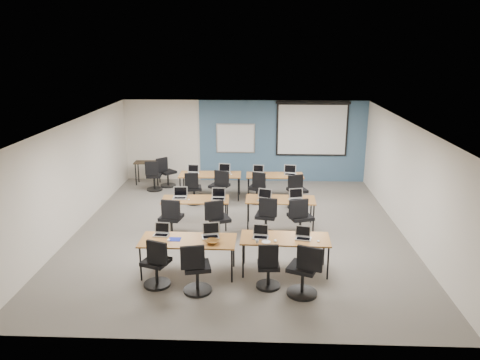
{
  "coord_description": "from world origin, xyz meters",
  "views": [
    {
      "loc": [
        0.48,
        -10.77,
        4.45
      ],
      "look_at": [
        0.01,
        0.4,
        1.19
      ],
      "focal_mm": 35.0,
      "sensor_mm": 36.0,
      "label": 1
    }
  ],
  "objects_px": {
    "training_table_mid_right": "(280,201)",
    "laptop_5": "(218,196)",
    "laptop_7": "(296,197)",
    "laptop_11": "(290,172)",
    "whiteboard": "(236,138)",
    "utility_table": "(147,165)",
    "training_table_front_left": "(188,242)",
    "training_table_back_right": "(275,176)",
    "training_table_back_left": "(210,175)",
    "laptop_6": "(265,197)",
    "task_chair_5": "(218,223)",
    "spare_chair_a": "(166,175)",
    "laptop_0": "(162,232)",
    "task_chair_11": "(297,194)",
    "spare_chair_b": "(154,178)",
    "task_chair_6": "(266,220)",
    "training_table_front_right": "(285,240)",
    "task_chair_10": "(257,190)",
    "task_chair_1": "(196,272)",
    "task_chair_7": "(300,222)",
    "task_chair_4": "(171,222)",
    "laptop_10": "(258,171)",
    "laptop_9": "(224,171)",
    "laptop_4": "(180,195)",
    "laptop_3": "(303,236)",
    "task_chair_8": "(193,191)",
    "task_chair_0": "(157,267)",
    "laptop_1": "(211,233)",
    "laptop_2": "(261,234)",
    "training_table_mid_left": "(196,201)",
    "laptop_8": "(193,171)",
    "task_chair_9": "(220,190)",
    "task_chair_3": "(304,274)"
  },
  "relations": [
    {
      "from": "whiteboard",
      "to": "utility_table",
      "type": "relative_size",
      "value": 1.54
    },
    {
      "from": "task_chair_4",
      "to": "laptop_10",
      "type": "xyz_separation_m",
      "value": [
        2.03,
        3.29,
        0.37
      ]
    },
    {
      "from": "laptop_11",
      "to": "training_table_back_left",
      "type": "bearing_deg",
      "value": -168.49
    },
    {
      "from": "task_chair_1",
      "to": "utility_table",
      "type": "relative_size",
      "value": 1.22
    },
    {
      "from": "laptop_0",
      "to": "laptop_7",
      "type": "relative_size",
      "value": 0.86
    },
    {
      "from": "training_table_back_right",
      "to": "task_chair_1",
      "type": "relative_size",
      "value": 1.66
    },
    {
      "from": "training_table_back_left",
      "to": "task_chair_11",
      "type": "height_order",
      "value": "task_chair_11"
    },
    {
      "from": "spare_chair_a",
      "to": "laptop_0",
      "type": "bearing_deg",
      "value": -124.65
    },
    {
      "from": "laptop_0",
      "to": "task_chair_8",
      "type": "bearing_deg",
      "value": 93.61
    },
    {
      "from": "task_chair_3",
      "to": "laptop_9",
      "type": "bearing_deg",
      "value": 130.63
    },
    {
      "from": "laptop_2",
      "to": "laptop_3",
      "type": "height_order",
      "value": "laptop_2"
    },
    {
      "from": "laptop_3",
      "to": "task_chair_8",
      "type": "xyz_separation_m",
      "value": [
        -2.77,
        4.08,
        -0.39
      ]
    },
    {
      "from": "training_table_mid_right",
      "to": "task_chair_7",
      "type": "height_order",
      "value": "task_chair_7"
    },
    {
      "from": "training_table_front_right",
      "to": "laptop_7",
      "type": "xyz_separation_m",
      "value": [
        0.39,
        2.39,
        0.11
      ]
    },
    {
      "from": "task_chair_1",
      "to": "laptop_9",
      "type": "distance_m",
      "value": 5.78
    },
    {
      "from": "task_chair_6",
      "to": "laptop_11",
      "type": "distance_m",
      "value": 3.08
    },
    {
      "from": "laptop_0",
      "to": "training_table_front_left",
      "type": "bearing_deg",
      "value": -17.45
    },
    {
      "from": "laptop_5",
      "to": "task_chair_6",
      "type": "height_order",
      "value": "task_chair_6"
    },
    {
      "from": "laptop_7",
      "to": "laptop_11",
      "type": "relative_size",
      "value": 0.99
    },
    {
      "from": "training_table_back_right",
      "to": "spare_chair_b",
      "type": "height_order",
      "value": "spare_chair_b"
    },
    {
      "from": "laptop_7",
      "to": "task_chair_7",
      "type": "bearing_deg",
      "value": -99.93
    },
    {
      "from": "task_chair_5",
      "to": "training_table_front_left",
      "type": "bearing_deg",
      "value": -126.06
    },
    {
      "from": "training_table_back_left",
      "to": "spare_chair_b",
      "type": "distance_m",
      "value": 1.97
    },
    {
      "from": "training_table_back_left",
      "to": "laptop_9",
      "type": "distance_m",
      "value": 0.45
    },
    {
      "from": "training_table_back_left",
      "to": "laptop_6",
      "type": "xyz_separation_m",
      "value": [
        1.61,
        -2.33,
        0.11
      ]
    },
    {
      "from": "laptop_7",
      "to": "task_chair_10",
      "type": "xyz_separation_m",
      "value": [
        -0.97,
        1.81,
        -0.4
      ]
    },
    {
      "from": "training_table_back_right",
      "to": "laptop_6",
      "type": "bearing_deg",
      "value": -98.48
    },
    {
      "from": "utility_table",
      "to": "spare_chair_a",
      "type": "bearing_deg",
      "value": -25.02
    },
    {
      "from": "laptop_6",
      "to": "spare_chair_a",
      "type": "distance_m",
      "value": 4.63
    },
    {
      "from": "task_chair_9",
      "to": "task_chair_11",
      "type": "height_order",
      "value": "task_chair_9"
    },
    {
      "from": "training_table_mid_left",
      "to": "spare_chair_a",
      "type": "distance_m",
      "value": 3.67
    },
    {
      "from": "laptop_3",
      "to": "task_chair_7",
      "type": "distance_m",
      "value": 1.69
    },
    {
      "from": "laptop_3",
      "to": "task_chair_5",
      "type": "distance_m",
      "value": 2.41
    },
    {
      "from": "task_chair_1",
      "to": "task_chair_11",
      "type": "relative_size",
      "value": 1.0
    },
    {
      "from": "laptop_4",
      "to": "training_table_back_left",
      "type": "bearing_deg",
      "value": 74.64
    },
    {
      "from": "task_chair_10",
      "to": "task_chair_1",
      "type": "bearing_deg",
      "value": -84.52
    },
    {
      "from": "task_chair_0",
      "to": "laptop_1",
      "type": "distance_m",
      "value": 1.28
    },
    {
      "from": "whiteboard",
      "to": "spare_chair_b",
      "type": "xyz_separation_m",
      "value": [
        -2.52,
        -1.24,
        -1.05
      ]
    },
    {
      "from": "training_table_back_left",
      "to": "laptop_10",
      "type": "bearing_deg",
      "value": 3.99
    },
    {
      "from": "training_table_front_left",
      "to": "laptop_7",
      "type": "bearing_deg",
      "value": 48.5
    },
    {
      "from": "task_chair_7",
      "to": "task_chair_10",
      "type": "bearing_deg",
      "value": 92.79
    },
    {
      "from": "laptop_7",
      "to": "laptop_11",
      "type": "xyz_separation_m",
      "value": [
        -0.0,
        2.37,
        0.0
      ]
    },
    {
      "from": "training_table_front_left",
      "to": "task_chair_4",
      "type": "relative_size",
      "value": 1.84
    },
    {
      "from": "laptop_8",
      "to": "laptop_11",
      "type": "bearing_deg",
      "value": 5.39
    },
    {
      "from": "task_chair_6",
      "to": "task_chair_11",
      "type": "bearing_deg",
      "value": 77.06
    },
    {
      "from": "training_table_mid_right",
      "to": "laptop_5",
      "type": "distance_m",
      "value": 1.56
    },
    {
      "from": "laptop_3",
      "to": "laptop_10",
      "type": "height_order",
      "value": "laptop_10"
    },
    {
      "from": "task_chair_0",
      "to": "task_chair_11",
      "type": "relative_size",
      "value": 0.98
    },
    {
      "from": "task_chair_4",
      "to": "task_chair_6",
      "type": "distance_m",
      "value": 2.25
    },
    {
      "from": "training_table_front_left",
      "to": "training_table_back_right",
      "type": "relative_size",
      "value": 1.13
    }
  ]
}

